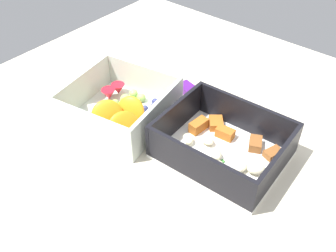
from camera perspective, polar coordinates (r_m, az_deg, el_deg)
The scene contains 5 objects.
table_surface at distance 61.25cm, azimuth 0.52°, elevation -2.20°, with size 80.00×80.00×2.00cm, color beige.
pasta_container at distance 56.74cm, azimuth 8.05°, elevation -2.96°, with size 18.12×14.88×6.02cm.
fruit_bowl at distance 62.78cm, azimuth -7.41°, elevation 2.53°, with size 17.91×17.90×6.21cm.
candy_bar at distance 68.63cm, azimuth 3.83°, elevation 4.92°, with size 7.00×2.40×1.20cm, color #51197A.
paper_cup_liner at distance 76.88cm, azimuth -7.29°, elevation 9.16°, with size 3.95×3.95×1.52cm, color white.
Camera 1 is at (28.05, -34.69, 42.96)cm, focal length 40.74 mm.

